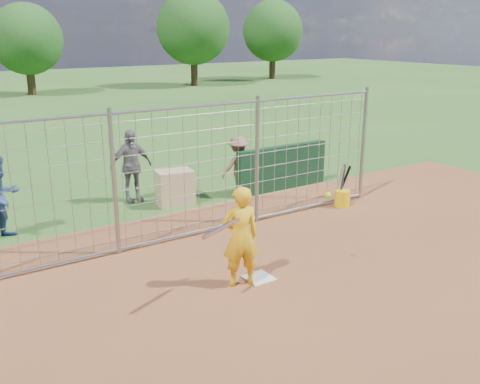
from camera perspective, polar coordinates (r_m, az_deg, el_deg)
ground at (r=8.85m, az=1.24°, el=-8.73°), size 100.00×100.00×0.00m
infield_dirt at (r=6.92m, az=16.16°, el=-17.37°), size 18.00×18.00×0.00m
home_plate at (r=8.70m, az=2.00°, el=-9.14°), size 0.43×0.43×0.02m
dugout_wall at (r=13.31m, az=4.53°, el=2.60°), size 2.60×0.20×1.10m
batter at (r=8.19m, az=0.06°, el=-4.78°), size 0.66×0.52×1.60m
bystander_a at (r=10.96m, az=-24.15°, el=-0.50°), size 1.01×0.94×1.65m
bystander_b at (r=12.48m, az=-11.56°, el=2.75°), size 1.00×0.43×1.69m
bystander_c at (r=12.87m, az=-0.19°, el=2.88°), size 0.95×0.60×1.41m
equipment_bin at (r=12.20m, az=-6.96°, el=0.47°), size 0.87×0.66×0.80m
equipment_in_play at (r=7.71m, az=1.02°, el=-2.94°), size 2.33×0.40×0.28m
bucket_with_bats at (r=12.24m, az=10.85°, el=-0.42°), size 0.34×0.40×0.98m
backstop_fence at (r=10.02m, az=-5.21°, el=1.99°), size 9.08×0.08×2.60m
tree_line at (r=35.52m, az=-21.73°, el=15.59°), size 44.66×6.72×6.48m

